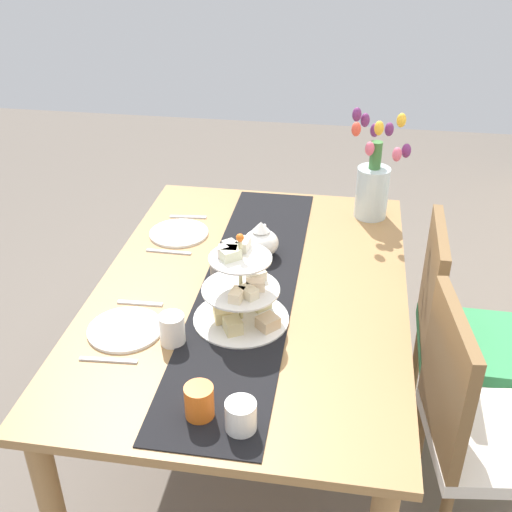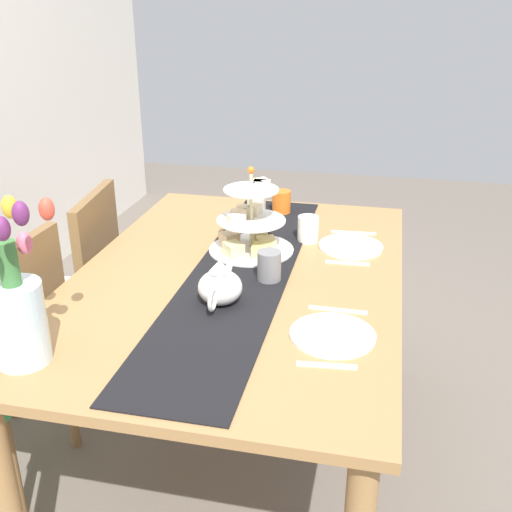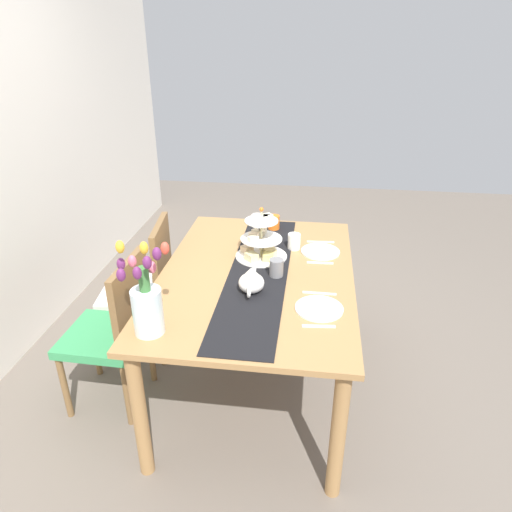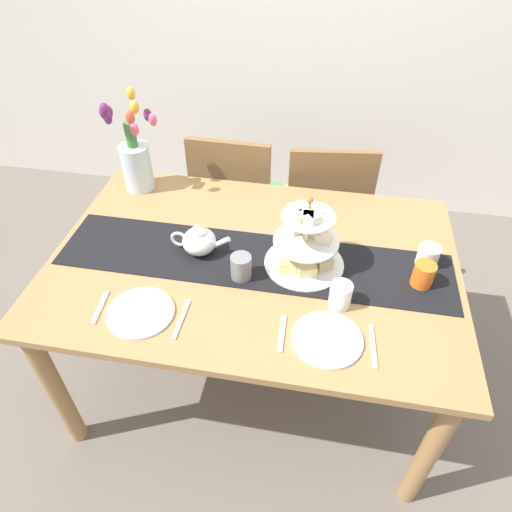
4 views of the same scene
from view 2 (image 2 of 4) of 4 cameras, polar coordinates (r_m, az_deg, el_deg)
ground_plane at (r=2.41m, az=-1.47°, el=-18.47°), size 8.00×8.00×0.00m
dining_table at (r=2.02m, az=-1.67°, el=-4.33°), size 1.55×1.04×0.77m
chair_left at (r=2.21m, az=-22.70°, el=-8.59°), size 0.43×0.43×0.91m
chair_right at (r=2.57m, az=-16.68°, el=-3.07°), size 0.47×0.47×0.91m
table_runner at (r=1.97m, az=-1.44°, el=-1.66°), size 1.50×0.32×0.00m
tiered_cake_stand at (r=2.11m, az=-0.50°, el=2.78°), size 0.30×0.30×0.30m
teapot at (r=1.77m, az=-3.40°, el=-2.81°), size 0.24×0.13×0.14m
tulip_vase at (r=1.56m, az=-21.67°, el=-4.41°), size 0.22×0.23×0.44m
cream_jug at (r=2.56m, az=0.04°, el=5.35°), size 0.08×0.08×0.08m
dinner_plate_left at (r=1.64m, az=7.21°, el=-7.37°), size 0.23×0.23×0.01m
fork_left at (r=1.52m, az=6.64°, el=-10.19°), size 0.03×0.15×0.01m
knife_left at (r=1.77m, az=7.69°, el=-5.05°), size 0.02×0.17×0.01m
dinner_plate_right at (r=2.20m, az=8.88°, el=0.90°), size 0.23×0.23×0.01m
fork_right at (r=2.07m, az=8.58°, el=-0.66°), size 0.02×0.15×0.01m
knife_right at (r=2.34m, az=9.15°, el=2.18°), size 0.03×0.17×0.01m
mug_grey at (r=1.91m, az=1.25°, el=-0.91°), size 0.08×0.08×0.09m
mug_white_text at (r=2.23m, az=4.91°, el=2.55°), size 0.08×0.08×0.09m
mug_orange at (r=2.51m, az=2.41°, el=5.09°), size 0.08×0.08×0.09m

